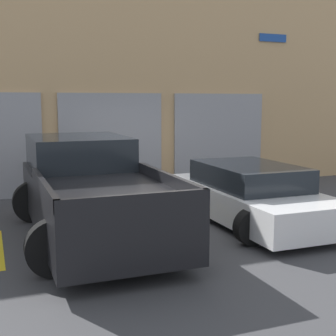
# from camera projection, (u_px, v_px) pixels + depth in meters

# --- Properties ---
(ground_plane) EXTENTS (28.00, 28.00, 0.00)m
(ground_plane) POSITION_uv_depth(u_px,v_px,m) (157.00, 216.00, 9.80)
(ground_plane) COLOR #3D3D3F
(shophouse_building) EXTENTS (16.96, 0.68, 5.82)m
(shophouse_building) POSITION_uv_depth(u_px,v_px,m) (115.00, 83.00, 12.43)
(shophouse_building) COLOR tan
(shophouse_building) RESTS_ON ground
(pickup_truck) EXTENTS (2.57, 5.08, 1.70)m
(pickup_truck) POSITION_uv_depth(u_px,v_px,m) (90.00, 190.00, 8.34)
(pickup_truck) COLOR black
(pickup_truck) RESTS_ON ground
(sedan_white) EXTENTS (2.16, 4.22, 1.15)m
(sedan_white) POSITION_uv_depth(u_px,v_px,m) (251.00, 195.00, 9.26)
(sedan_white) COLOR white
(sedan_white) RESTS_ON ground
(parking_stripe_left) EXTENTS (0.12, 2.20, 0.01)m
(parking_stripe_left) POSITION_uv_depth(u_px,v_px,m) (178.00, 229.00, 8.75)
(parking_stripe_left) COLOR gold
(parking_stripe_left) RESTS_ON ground
(parking_stripe_centre) EXTENTS (0.12, 2.20, 0.01)m
(parking_stripe_centre) POSITION_uv_depth(u_px,v_px,m) (315.00, 215.00, 9.87)
(parking_stripe_centre) COLOR gold
(parking_stripe_centre) RESTS_ON ground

